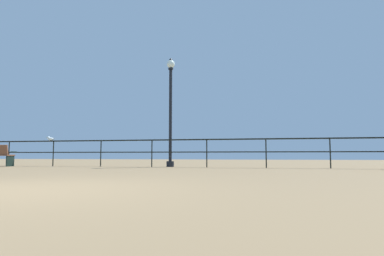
{
  "coord_description": "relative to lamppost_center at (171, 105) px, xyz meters",
  "views": [
    {
      "loc": [
        3.09,
        -3.63,
        0.46
      ],
      "look_at": [
        0.63,
        7.79,
        1.45
      ],
      "focal_mm": 29.93,
      "sensor_mm": 36.0,
      "label": 1
    }
  ],
  "objects": [
    {
      "name": "ground_plane",
      "position": [
        0.43,
        -8.59,
        -2.46
      ],
      "size": [
        60.0,
        60.0,
        0.0
      ],
      "primitive_type": "plane",
      "color": "olive"
    },
    {
      "name": "pier_railing",
      "position": [
        0.43,
        -0.3,
        -1.66
      ],
      "size": [
        19.65,
        0.05,
        1.07
      ],
      "color": "black",
      "rests_on": "ground_plane"
    },
    {
      "name": "lamppost_center",
      "position": [
        0.0,
        0.0,
        0.0
      ],
      "size": [
        0.33,
        0.33,
        4.4
      ],
      "color": "black",
      "rests_on": "ground_plane"
    },
    {
      "name": "seagull_on_rail",
      "position": [
        -5.17,
        -0.3,
        -1.3
      ],
      "size": [
        0.38,
        0.18,
        0.18
      ],
      "color": "white",
      "rests_on": "pier_railing"
    }
  ]
}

